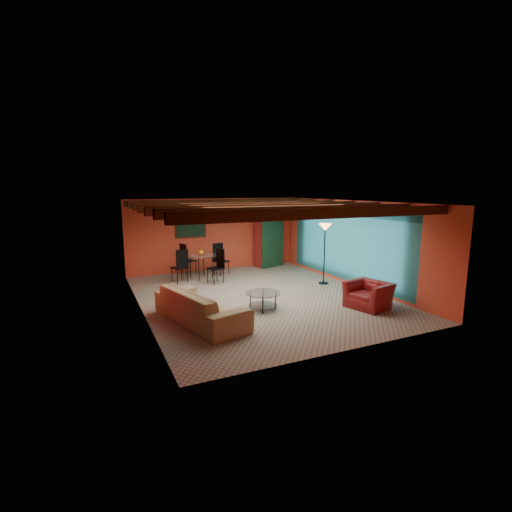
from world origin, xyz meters
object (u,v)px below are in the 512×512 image
armoire (269,242)px  vase (201,243)px  floor_lamp (324,254)px  armchair (369,295)px  potted_plant (270,211)px  coffee_table (263,301)px  dining_table (201,262)px  sofa (200,306)px

armoire → vase: armoire is taller
armoire → vase: size_ratio=9.72×
floor_lamp → armchair: bearing=-98.3°
armoire → potted_plant: (0.00, 0.00, 1.21)m
coffee_table → potted_plant: potted_plant is taller
dining_table → armoire: size_ratio=1.13×
coffee_table → vase: size_ratio=4.49×
armchair → dining_table: dining_table is taller
armchair → vase: bearing=-162.9°
sofa → floor_lamp: size_ratio=1.36×
potted_plant → vase: potted_plant is taller
coffee_table → dining_table: (-0.47, 3.91, 0.34)m
floor_lamp → armoire: bearing=96.0°
coffee_table → potted_plant: 5.80m
dining_table → floor_lamp: size_ratio=1.11×
floor_lamp → vase: size_ratio=9.86×
coffee_table → armoire: armoire is taller
sofa → vase: vase is taller
armchair → coffee_table: size_ratio=1.16×
dining_table → floor_lamp: floor_lamp is taller
coffee_table → potted_plant: bearing=61.5°
floor_lamp → coffee_table: bearing=-152.3°
potted_plant → coffee_table: bearing=-118.5°
floor_lamp → vase: (-3.41, 2.37, 0.25)m
armoire → floor_lamp: size_ratio=0.98×
armoire → vase: bearing=177.9°
armoire → vase: 3.21m
sofa → vase: size_ratio=13.37×
dining_table → vase: size_ratio=10.97×
potted_plant → armchair: bearing=-90.3°
armoire → armchair: bearing=-108.5°
potted_plant → vase: size_ratio=2.39×
potted_plant → armoire: bearing=0.0°
dining_table → armoire: armoire is taller
armchair → armoire: armoire is taller
armchair → potted_plant: (0.03, 5.81, 1.84)m
floor_lamp → potted_plant: size_ratio=4.12×
vase → armoire: bearing=16.1°
sofa → armchair: size_ratio=2.56×
sofa → potted_plant: size_ratio=5.59×
sofa → coffee_table: bearing=-97.5°
armchair → coffee_table: armchair is taller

